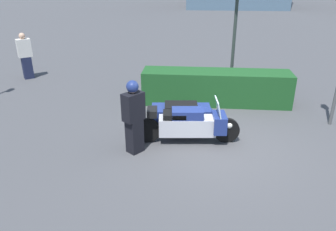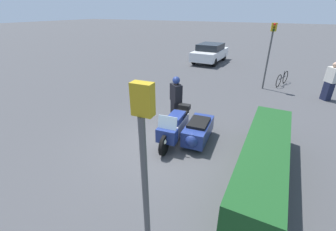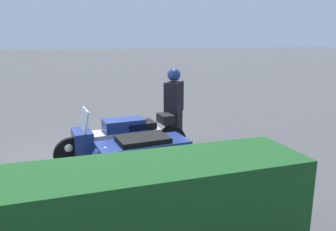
% 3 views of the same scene
% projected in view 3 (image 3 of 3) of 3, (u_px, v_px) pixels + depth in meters
% --- Properties ---
extents(ground_plane, '(160.00, 160.00, 0.00)m').
position_uv_depth(ground_plane, '(88.00, 164.00, 6.39)').
color(ground_plane, '#424244').
extents(police_motorcycle, '(2.64, 1.43, 1.16)m').
position_uv_depth(police_motorcycle, '(129.00, 147.00, 5.97)').
color(police_motorcycle, black).
rests_on(police_motorcycle, ground).
extents(officer_rider, '(0.53, 0.56, 1.79)m').
position_uv_depth(officer_rider, '(174.00, 107.00, 7.15)').
color(officer_rider, black).
rests_on(officer_rider, ground).
extents(hedge_bush_curbside, '(4.74, 1.00, 1.07)m').
position_uv_depth(hedge_bush_curbside, '(97.00, 218.00, 3.47)').
color(hedge_bush_curbside, '#19471E').
rests_on(hedge_bush_curbside, ground).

